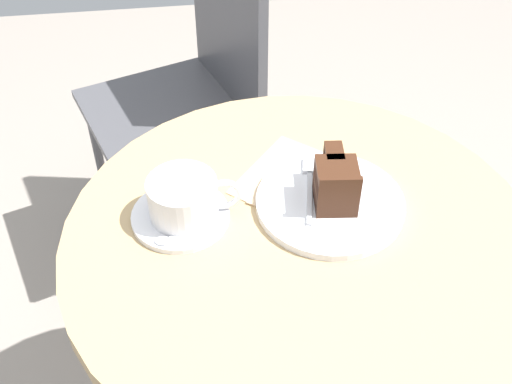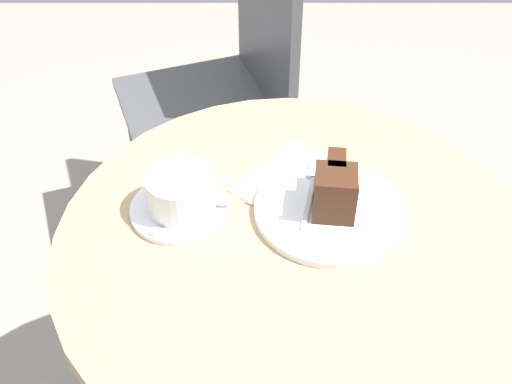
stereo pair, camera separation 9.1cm
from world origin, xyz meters
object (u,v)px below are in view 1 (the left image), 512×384
at_px(cake_plate, 330,203).
at_px(napkin, 306,184).
at_px(coffee_cup, 184,197).
at_px(cafe_chair, 197,73).
at_px(teaspoon, 180,234).
at_px(cake_slice, 336,183).
at_px(saucer, 181,216).
at_px(fork, 310,182).

height_order(cake_plate, napkin, cake_plate).
relative_size(coffee_cup, cafe_chair, 0.15).
distance_m(coffee_cup, napkin, 0.20).
height_order(teaspoon, cake_slice, cake_slice).
distance_m(saucer, cafe_chair, 0.72).
bearing_deg(fork, cake_plate, -139.06).
xyz_separation_m(saucer, cafe_chair, (0.06, 0.69, -0.20)).
xyz_separation_m(teaspoon, cake_plate, (0.22, 0.04, -0.01)).
relative_size(saucer, cafe_chair, 0.15).
relative_size(saucer, napkin, 0.60).
bearing_deg(saucer, fork, 10.81).
distance_m(coffee_cup, cake_plate, 0.22).
distance_m(coffee_cup, teaspoon, 0.05).
bearing_deg(napkin, cafe_chair, 102.07).
relative_size(cake_plate, fork, 1.51).
height_order(saucer, fork, fork).
height_order(teaspoon, napkin, teaspoon).
height_order(fork, cafe_chair, cafe_chair).
height_order(cake_slice, fork, cake_slice).
xyz_separation_m(napkin, cafe_chair, (-0.14, 0.64, -0.19)).
bearing_deg(napkin, saucer, -166.19).
height_order(saucer, napkin, saucer).
height_order(saucer, cake_slice, cake_slice).
xyz_separation_m(coffee_cup, fork, (0.19, 0.04, -0.03)).
height_order(coffee_cup, napkin, coffee_cup).
xyz_separation_m(fork, cafe_chair, (-0.14, 0.65, -0.21)).
bearing_deg(napkin, teaspoon, -155.41).
relative_size(saucer, cake_slice, 1.44).
bearing_deg(cake_slice, coffee_cup, 179.01).
xyz_separation_m(fork, napkin, (-0.00, 0.01, -0.01)).
height_order(coffee_cup, teaspoon, coffee_cup).
bearing_deg(coffee_cup, teaspoon, -104.08).
distance_m(cake_slice, cafe_chair, 0.75).
height_order(cake_slice, cafe_chair, cafe_chair).
bearing_deg(teaspoon, napkin, 175.61).
height_order(saucer, cake_plate, cake_plate).
height_order(napkin, cafe_chair, cafe_chair).
bearing_deg(cake_plate, fork, 119.36).
bearing_deg(cake_slice, saucer, 179.18).
relative_size(teaspoon, napkin, 0.39).
distance_m(cake_plate, fork, 0.05).
height_order(coffee_cup, cafe_chair, cafe_chair).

